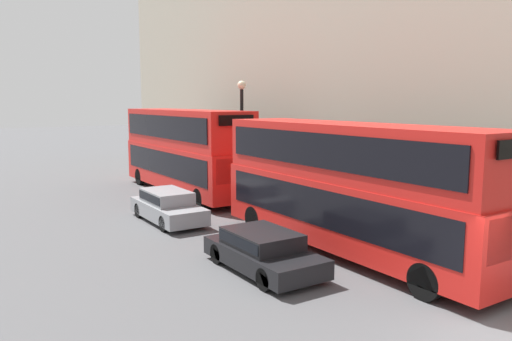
% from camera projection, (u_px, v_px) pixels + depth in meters
% --- Properties ---
extents(bus_leading, '(2.59, 11.39, 4.36)m').
position_uv_depth(bus_leading, '(349.00, 183.00, 16.53)').
color(bus_leading, red).
rests_on(bus_leading, ground).
extents(bus_second_in_queue, '(2.59, 11.43, 4.62)m').
position_uv_depth(bus_second_in_queue, '(184.00, 148.00, 27.41)').
color(bus_second_in_queue, red).
rests_on(bus_second_in_queue, ground).
extents(car_dark_sedan, '(1.90, 4.22, 1.22)m').
position_uv_depth(car_dark_sedan, '(263.00, 249.00, 15.00)').
color(car_dark_sedan, black).
rests_on(car_dark_sedan, ground).
extents(car_hatchback, '(1.75, 4.48, 1.34)m').
position_uv_depth(car_hatchback, '(168.00, 205.00, 21.12)').
color(car_hatchback, gray).
rests_on(car_hatchback, ground).
extents(street_lamp, '(0.44, 0.44, 6.13)m').
position_uv_depth(street_lamp, '(242.00, 126.00, 25.94)').
color(street_lamp, black).
rests_on(street_lamp, ground).
extents(pedestrian, '(0.36, 0.36, 1.70)m').
position_uv_depth(pedestrian, '(387.00, 214.00, 19.19)').
color(pedestrian, brown).
rests_on(pedestrian, ground).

